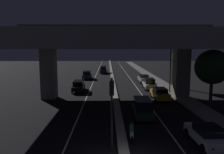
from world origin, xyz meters
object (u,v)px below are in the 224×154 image
car_white_fourth (149,84)px  car_silver_fifth (144,79)px  street_lamp (168,60)px  car_white_lead (208,135)px  traffic_light_left_of_median (112,101)px  motorcycle_white_filtering_near (132,132)px  car_dark_blue_second_oncoming (87,75)px  car_dark_green_second (143,108)px  car_black_lead_oncoming (78,86)px  car_taxi_yellow_third (160,94)px  car_dark_blue_third_oncoming (104,70)px

car_white_fourth → car_silver_fifth: (0.18, 6.42, -0.14)m
street_lamp → car_white_lead: 18.20m
traffic_light_left_of_median → motorcycle_white_filtering_near: size_ratio=2.64×
street_lamp → car_white_lead: size_ratio=2.03×
car_white_fourth → car_dark_blue_second_oncoming: 16.38m
street_lamp → car_dark_blue_second_oncoming: bearing=131.7°
car_silver_fifth → motorcycle_white_filtering_near: (-5.14, -25.94, -0.16)m
car_dark_green_second → car_dark_blue_second_oncoming: (-7.79, 26.38, -0.07)m
car_silver_fifth → car_black_lead_oncoming: car_black_lead_oncoming is taller
motorcycle_white_filtering_near → car_silver_fifth: bearing=-7.4°
street_lamp → car_taxi_yellow_third: 6.37m
car_white_lead → car_white_fourth: 20.50m
car_dark_blue_second_oncoming → street_lamp: bearing=40.2°
car_white_fourth → car_dark_blue_third_oncoming: car_dark_blue_third_oncoming is taller
car_taxi_yellow_third → car_dark_blue_second_oncoming: car_dark_blue_second_oncoming is taller
traffic_light_left_of_median → car_dark_green_second: traffic_light_left_of_median is taller
car_white_lead → car_dark_blue_third_oncoming: car_dark_blue_third_oncoming is taller
traffic_light_left_of_median → street_lamp: bearing=64.8°
car_dark_green_second → car_dark_blue_third_oncoming: size_ratio=0.91×
car_dark_green_second → car_dark_blue_second_oncoming: bearing=17.6°
car_dark_blue_third_oncoming → car_white_lead: bearing=12.6°
car_black_lead_oncoming → motorcycle_white_filtering_near: car_black_lead_oncoming is taller
car_taxi_yellow_third → car_dark_blue_third_oncoming: (-7.76, 29.61, 0.13)m
car_taxi_yellow_third → car_dark_blue_second_oncoming: bearing=29.8°
motorcycle_white_filtering_near → car_dark_green_second: bearing=-13.5°
car_white_lead → car_silver_fifth: (0.04, 26.92, 0.04)m
traffic_light_left_of_median → car_taxi_yellow_third: size_ratio=1.09×
car_dark_green_second → car_white_fourth: car_dark_green_second is taller
street_lamp → car_silver_fifth: size_ratio=1.98×
car_silver_fifth → motorcycle_white_filtering_near: bearing=166.7°
street_lamp → car_dark_green_second: size_ratio=2.03×
car_taxi_yellow_third → traffic_light_left_of_median: bearing=154.8°
car_white_lead → car_taxi_yellow_third: 13.22m
car_white_lead → car_black_lead_oncoming: (-11.34, 19.05, 0.13)m
street_lamp → car_dark_blue_second_oncoming: (-13.29, 14.89, -4.02)m
car_dark_blue_third_oncoming → street_lamp: bearing=23.6°
car_taxi_yellow_third → car_black_lead_oncoming: (-11.18, 5.83, 0.05)m
street_lamp → car_silver_fifth: street_lamp is taller
car_taxi_yellow_third → car_dark_blue_third_oncoming: car_dark_blue_third_oncoming is taller
car_dark_green_second → motorcycle_white_filtering_near: car_dark_green_second is taller
car_white_lead → car_silver_fifth: size_ratio=0.98×
car_dark_blue_second_oncoming → car_dark_blue_third_oncoming: 10.87m
motorcycle_white_filtering_near → car_taxi_yellow_third: bearing=-18.2°
car_dark_green_second → car_silver_fifth: 21.10m
car_white_fourth → motorcycle_white_filtering_near: (-4.96, -19.52, -0.30)m
traffic_light_left_of_median → street_lamp: size_ratio=0.58×
street_lamp → car_dark_green_second: 13.33m
traffic_light_left_of_median → car_taxi_yellow_third: bearing=65.1°
traffic_light_left_of_median → car_dark_green_second: (3.07, 6.70, -2.32)m
traffic_light_left_of_median → street_lamp: (8.57, 18.18, 1.64)m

